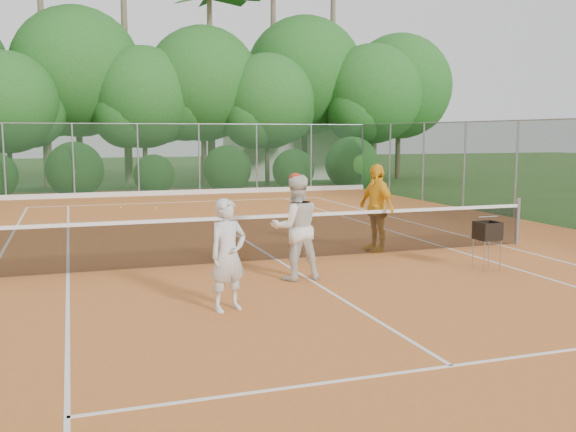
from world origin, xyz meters
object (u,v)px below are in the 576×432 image
object	(u,v)px
ball_hopper	(488,232)
player_yellow	(376,208)
player_white	(228,255)
player_center_grp	(296,227)

from	to	relation	value
ball_hopper	player_yellow	bearing A→B (deg)	113.53
player_white	player_center_grp	distance (m)	2.28
player_white	ball_hopper	size ratio (longest dim) A/B	1.79
ball_hopper	player_white	bearing A→B (deg)	-168.57
player_center_grp	player_yellow	bearing A→B (deg)	38.09
player_center_grp	player_yellow	distance (m)	3.33
player_white	player_yellow	distance (m)	5.60
player_yellow	ball_hopper	distance (m)	2.73
player_white	player_center_grp	size ratio (longest dim) A/B	0.87
player_white	player_yellow	bearing A→B (deg)	21.38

